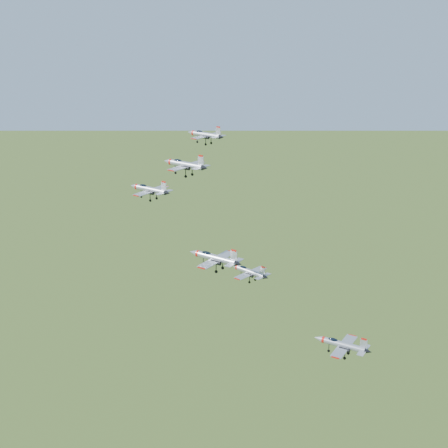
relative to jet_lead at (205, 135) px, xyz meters
The scene contains 6 objects.
jet_lead is the anchor object (origin of this frame).
jet_left_high 9.94m from the jet_lead, 88.84° to the right, with size 12.79×10.59×3.42m.
jet_right_high 27.01m from the jet_lead, 80.63° to the right, with size 10.45×8.63×2.80m.
jet_left_low 33.25m from the jet_lead, 25.27° to the right, with size 10.78×9.06×2.89m.
jet_right_low 34.15m from the jet_lead, 52.31° to the right, with size 12.59×10.35×3.37m.
jet_trail 56.76m from the jet_lead, 20.81° to the right, with size 11.72×9.67×3.14m.
Camera 1 is at (69.18, -106.66, 179.65)m, focal length 50.00 mm.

